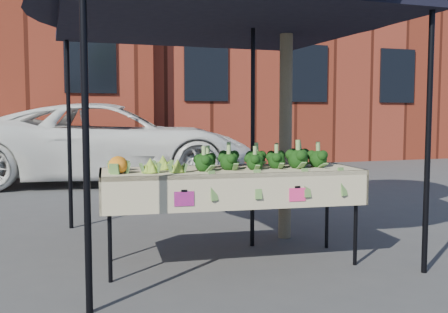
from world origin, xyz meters
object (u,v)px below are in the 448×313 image
table (231,216)px  canopy (219,118)px  vehicle (110,39)px  street_tree (286,53)px

table → canopy: 1.11m
table → canopy: canopy is taller
table → vehicle: bearing=93.2°
canopy → vehicle: 5.97m
canopy → street_tree: bearing=10.4°
vehicle → street_tree: 5.80m
table → canopy: size_ratio=0.78×
street_tree → canopy: bearing=-169.6°
vehicle → canopy: bearing=-164.4°
table → vehicle: size_ratio=0.42×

